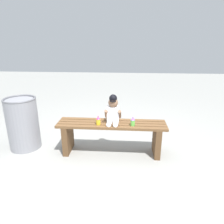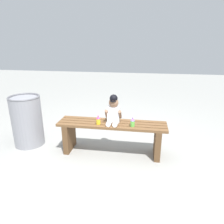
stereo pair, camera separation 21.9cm
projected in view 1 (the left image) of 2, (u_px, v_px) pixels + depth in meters
name	position (u px, v px, depth m)	size (l,w,h in m)	color
ground_plane	(112.00, 152.00, 3.08)	(16.00, 16.00, 0.00)	#999993
park_bench	(112.00, 133.00, 2.97)	(1.54, 0.36, 0.48)	brown
child_figure	(113.00, 111.00, 2.88)	(0.23, 0.27, 0.40)	white
sippy_cup_left	(98.00, 121.00, 2.84)	(0.06, 0.06, 0.12)	yellow
sippy_cup_right	(133.00, 122.00, 2.81)	(0.06, 0.06, 0.12)	#66CC4C
trash_bin	(23.00, 123.00, 3.10)	(0.47, 0.47, 0.79)	gray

